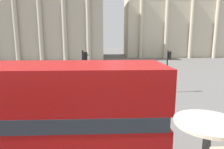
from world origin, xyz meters
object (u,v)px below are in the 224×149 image
Objects in this scene: traffic_light_mid at (168,65)px; pedestrian_black at (165,69)px; plaza_building_left at (40,16)px; pedestrian_blue at (130,86)px; plaza_building_right at (183,23)px; traffic_light_near at (84,74)px; cafe_dining_table at (207,142)px.

pedestrian_black is at bearing 73.93° from traffic_light_mid.
pedestrian_blue is (17.16, -33.66, -8.87)m from plaza_building_left.
plaza_building_right is 42.58m from pedestrian_blue.
traffic_light_mid is at bearing 82.59° from pedestrian_black.
plaza_building_left is 36.17m from plaza_building_right.
traffic_light_mid reaches higher than pedestrian_black.
pedestrian_black is at bearing -114.72° from plaza_building_right.
plaza_building_left is 40.45m from traffic_light_near.
plaza_building_right is 47.11m from traffic_light_near.
pedestrian_black is at bearing 54.34° from traffic_light_near.
pedestrian_blue is at bearing 47.41° from traffic_light_near.
cafe_dining_table reaches higher than pedestrian_black.
plaza_building_left reaches higher than traffic_light_mid.
cafe_dining_table is 0.02× the size of plaza_building_right.
cafe_dining_table is at bearing -110.43° from pedestrian_blue.
traffic_light_near is 1.09× the size of traffic_light_mid.
plaza_building_right is (35.95, 3.76, -1.17)m from plaza_building_left.
plaza_building_left is at bearing 101.70° from pedestrian_blue.
traffic_light_near is at bearing -69.79° from plaza_building_left.
plaza_building_right is at bearing 61.64° from traffic_light_near.
traffic_light_mid is at bearing 36.06° from traffic_light_near.
cafe_dining_table is 0.02× the size of plaza_building_left.
plaza_building_left reaches higher than cafe_dining_table.
traffic_light_near reaches higher than traffic_light_mid.
pedestrian_blue is 1.06× the size of pedestrian_black.
plaza_building_left reaches higher than plaza_building_right.
plaza_building_left is at bearing 110.21° from traffic_light_near.
cafe_dining_table is at bearing -107.01° from traffic_light_mid.
pedestrian_black is (9.12, 12.71, -1.77)m from traffic_light_near.
plaza_building_left is at bearing -174.03° from plaza_building_right.
plaza_building_left reaches higher than traffic_light_near.
plaza_building_right is at bearing 48.02° from pedestrian_blue.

